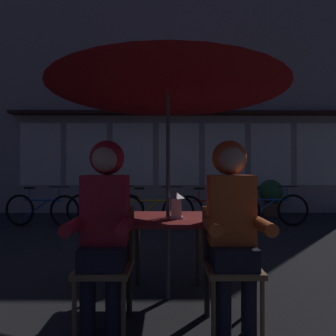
{
  "coord_description": "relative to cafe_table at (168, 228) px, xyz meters",
  "views": [
    {
      "loc": [
        -0.01,
        -2.55,
        1.17
      ],
      "look_at": [
        0.0,
        -0.03,
        1.19
      ],
      "focal_mm": 29.99,
      "sensor_mm": 36.0,
      "label": 1
    }
  ],
  "objects": [
    {
      "name": "person_left_hooded",
      "position": [
        -0.48,
        -0.43,
        0.21
      ],
      "size": [
        0.45,
        0.56,
        1.4
      ],
      "color": "black",
      "rests_on": "ground_plane"
    },
    {
      "name": "bicycle_third",
      "position": [
        -0.29,
        3.16,
        -0.29
      ],
      "size": [
        1.68,
        0.09,
        0.84
      ],
      "color": "black",
      "rests_on": "ground_plane"
    },
    {
      "name": "lantern",
      "position": [
        0.07,
        -0.06,
        0.22
      ],
      "size": [
        0.11,
        0.11,
        0.23
      ],
      "color": "white",
      "rests_on": "cafe_table"
    },
    {
      "name": "bicycle_fourth",
      "position": [
        0.92,
        3.17,
        -0.29
      ],
      "size": [
        1.67,
        0.32,
        0.84
      ],
      "color": "black",
      "rests_on": "ground_plane"
    },
    {
      "name": "shopfront_building",
      "position": [
        0.32,
        5.39,
        2.45
      ],
      "size": [
        10.0,
        0.93,
        6.2
      ],
      "color": "#9E9389",
      "rests_on": "ground_plane"
    },
    {
      "name": "bicycle_nearest",
      "position": [
        -2.6,
        3.26,
        -0.29
      ],
      "size": [
        1.67,
        0.32,
        0.84
      ],
      "color": "black",
      "rests_on": "ground_plane"
    },
    {
      "name": "potted_plant",
      "position": [
        2.64,
        4.56,
        -0.09
      ],
      "size": [
        0.6,
        0.6,
        0.92
      ],
      "color": "brown",
      "rests_on": "ground_plane"
    },
    {
      "name": "bicycle_second",
      "position": [
        -1.32,
        3.42,
        -0.29
      ],
      "size": [
        1.68,
        0.12,
        0.84
      ],
      "color": "black",
      "rests_on": "ground_plane"
    },
    {
      "name": "person_right_hooded",
      "position": [
        0.48,
        -0.43,
        0.21
      ],
      "size": [
        0.45,
        0.56,
        1.4
      ],
      "color": "black",
      "rests_on": "ground_plane"
    },
    {
      "name": "chair_left",
      "position": [
        -0.48,
        -0.37,
        -0.15
      ],
      "size": [
        0.4,
        0.4,
        0.87
      ],
      "color": "olive",
      "rests_on": "ground_plane"
    },
    {
      "name": "patio_umbrella",
      "position": [
        0.0,
        0.0,
        1.42
      ],
      "size": [
        2.1,
        2.1,
        2.31
      ],
      "color": "#4C4C51",
      "rests_on": "ground_plane"
    },
    {
      "name": "bicycle_fifth",
      "position": [
        2.13,
        3.32,
        -0.29
      ],
      "size": [
        1.68,
        0.08,
        0.84
      ],
      "color": "black",
      "rests_on": "ground_plane"
    },
    {
      "name": "cafe_table",
      "position": [
        0.0,
        0.0,
        0.0
      ],
      "size": [
        0.72,
        0.72,
        0.74
      ],
      "color": "maroon",
      "rests_on": "ground_plane"
    },
    {
      "name": "ground_plane",
      "position": [
        0.0,
        0.0,
        -0.64
      ],
      "size": [
        60.0,
        60.0,
        0.0
      ],
      "primitive_type": "plane",
      "color": "#232326"
    },
    {
      "name": "chair_right",
      "position": [
        0.48,
        -0.37,
        -0.15
      ],
      "size": [
        0.4,
        0.4,
        0.87
      ],
      "color": "olive",
      "rests_on": "ground_plane"
    }
  ]
}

